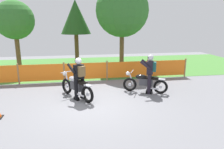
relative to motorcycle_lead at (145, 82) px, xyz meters
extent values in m
cube|color=slate|center=(-2.46, -0.95, -0.46)|extent=(24.00, 24.00, 0.02)
cube|color=#427A33|center=(-2.46, 5.85, -0.45)|extent=(24.00, 7.25, 0.01)
cylinder|color=#997547|center=(-5.78, 2.23, 0.07)|extent=(0.08, 0.08, 1.05)
cylinder|color=#997547|center=(-3.56, 2.23, 0.07)|extent=(0.08, 0.08, 1.05)
cylinder|color=#997547|center=(-1.35, 2.23, 0.07)|extent=(0.08, 0.08, 1.05)
cylinder|color=#997547|center=(0.87, 2.23, 0.07)|extent=(0.08, 0.08, 1.05)
cylinder|color=#997547|center=(3.09, 2.23, 0.07)|extent=(0.08, 0.08, 1.05)
cube|color=orange|center=(-4.67, 2.23, 0.09)|extent=(2.14, 0.02, 0.85)
cube|color=orange|center=(-2.46, 2.23, 0.09)|extent=(2.14, 0.02, 0.85)
cube|color=orange|center=(-0.24, 2.23, 0.09)|extent=(2.14, 0.02, 0.85)
cube|color=orange|center=(1.98, 2.23, 0.09)|extent=(2.14, 0.02, 0.85)
cylinder|color=brown|center=(-6.59, 5.70, 0.69)|extent=(0.28, 0.28, 2.29)
sphere|color=#33702D|center=(-6.59, 5.70, 2.67)|extent=(2.39, 2.39, 2.39)
cylinder|color=brown|center=(-2.88, 6.46, 0.65)|extent=(0.28, 0.28, 2.21)
cone|color=#23511E|center=(-2.88, 6.46, 2.88)|extent=(2.03, 2.03, 2.26)
cylinder|color=brown|center=(-0.01, 4.81, 0.82)|extent=(0.28, 0.28, 2.55)
sphere|color=#33702D|center=(-0.01, 4.81, 3.25)|extent=(3.29, 3.29, 3.29)
torus|color=black|center=(-0.60, 0.28, -0.14)|extent=(0.61, 0.35, 0.62)
cylinder|color=silver|center=(-0.60, 0.28, -0.14)|extent=(0.15, 0.11, 0.13)
torus|color=black|center=(0.63, -0.28, -0.14)|extent=(0.61, 0.35, 0.62)
cylinder|color=silver|center=(0.63, -0.28, -0.14)|extent=(0.15, 0.11, 0.13)
cube|color=#38383D|center=(0.06, -0.02, 0.03)|extent=(0.62, 0.45, 0.31)
ellipsoid|color=black|center=(-0.15, 0.07, 0.24)|extent=(0.55, 0.42, 0.21)
cube|color=black|center=(0.28, -0.12, 0.21)|extent=(0.58, 0.42, 0.10)
cube|color=silver|center=(0.63, -0.28, 0.19)|extent=(0.38, 0.28, 0.04)
cylinder|color=silver|center=(-0.55, 0.25, 0.14)|extent=(0.23, 0.14, 0.55)
sphere|color=white|center=(-0.69, 0.32, 0.36)|extent=(0.23, 0.23, 0.17)
cylinder|color=silver|center=(-0.51, 0.24, 0.46)|extent=(0.27, 0.54, 0.03)
cylinder|color=silver|center=(0.26, -0.27, -0.20)|extent=(0.51, 0.28, 0.07)
torus|color=black|center=(-3.37, 0.41, -0.12)|extent=(0.48, 0.62, 0.67)
cylinder|color=silver|center=(-3.37, 0.41, -0.12)|extent=(0.14, 0.16, 0.15)
torus|color=black|center=(-2.54, -0.80, -0.12)|extent=(0.48, 0.62, 0.67)
cylinder|color=silver|center=(-2.54, -0.80, -0.12)|extent=(0.14, 0.16, 0.15)
cube|color=#38383D|center=(-2.93, -0.24, 0.07)|extent=(0.56, 0.66, 0.33)
ellipsoid|color=#B7B7C1|center=(-3.06, -0.04, 0.30)|extent=(0.52, 0.59, 0.23)
cube|color=black|center=(-2.78, -0.45, 0.27)|extent=(0.52, 0.61, 0.10)
cube|color=silver|center=(-2.54, -0.80, 0.25)|extent=(0.35, 0.40, 0.04)
cylinder|color=silver|center=(-3.34, 0.35, 0.19)|extent=(0.19, 0.23, 0.60)
sphere|color=white|center=(-3.43, 0.49, 0.43)|extent=(0.26, 0.26, 0.19)
cylinder|color=silver|center=(-3.31, 0.32, 0.54)|extent=(0.53, 0.39, 0.03)
cylinder|color=silver|center=(-2.87, -0.58, -0.18)|extent=(0.39, 0.51, 0.07)
cylinder|color=black|center=(0.12, -0.23, -0.02)|extent=(0.20, 0.20, 0.86)
cube|color=black|center=(0.12, -0.23, -0.39)|extent=(0.28, 0.21, 0.12)
cylinder|color=black|center=(0.25, 0.06, -0.02)|extent=(0.20, 0.20, 0.86)
cube|color=black|center=(0.25, 0.06, -0.39)|extent=(0.28, 0.21, 0.12)
cube|color=black|center=(0.19, -0.08, 0.69)|extent=(0.37, 0.43, 0.56)
cylinder|color=black|center=(-0.07, -0.21, 0.81)|extent=(0.48, 0.29, 0.38)
cylinder|color=black|center=(0.12, 0.19, 0.81)|extent=(0.48, 0.29, 0.38)
sphere|color=silver|center=(0.19, -0.08, 1.11)|extent=(0.33, 0.33, 0.25)
cube|color=black|center=(0.10, -0.04, 1.11)|extent=(0.10, 0.18, 0.08)
cube|color=#194C47|center=(0.34, -0.15, 0.73)|extent=(0.26, 0.32, 0.40)
cylinder|color=black|center=(-2.97, -0.46, -0.02)|extent=(0.21, 0.21, 0.86)
cube|color=black|center=(-2.97, -0.46, -0.39)|extent=(0.24, 0.28, 0.12)
cylinder|color=black|center=(-2.71, -0.28, -0.02)|extent=(0.21, 0.21, 0.86)
cube|color=black|center=(-2.71, -0.28, -0.39)|extent=(0.24, 0.28, 0.12)
cube|color=black|center=(-2.84, -0.37, 0.69)|extent=(0.43, 0.40, 0.56)
cylinder|color=black|center=(-3.12, -0.35, 0.81)|extent=(0.36, 0.45, 0.38)
cylinder|color=black|center=(-2.76, -0.09, 0.81)|extent=(0.36, 0.45, 0.38)
sphere|color=silver|center=(-2.84, -0.37, 1.11)|extent=(0.35, 0.35, 0.25)
cube|color=black|center=(-2.89, -0.29, 1.11)|extent=(0.17, 0.13, 0.08)
cube|color=brown|center=(-2.74, -0.51, 0.73)|extent=(0.32, 0.29, 0.40)
camera|label=1|loc=(-2.88, -8.51, 2.62)|focal=33.84mm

